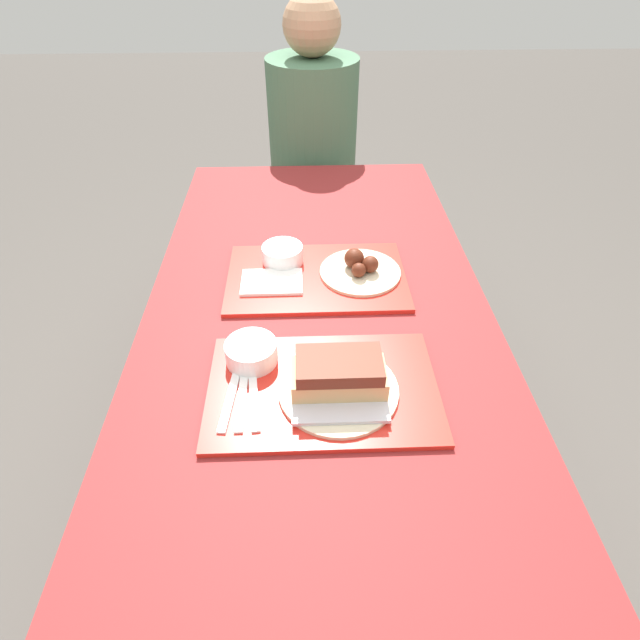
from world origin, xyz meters
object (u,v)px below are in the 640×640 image
(tray_near, at_px, (323,388))
(tray_far, at_px, (317,277))
(bowl_coleslaw_far, at_px, (283,253))
(wings_plate_far, at_px, (360,268))
(bowl_coleslaw_near, at_px, (251,351))
(brisket_sandwich_plate, at_px, (339,379))
(person_seated_across, at_px, (313,123))

(tray_near, relative_size, tray_far, 1.00)
(bowl_coleslaw_far, xyz_separation_m, wings_plate_far, (0.20, -0.06, -0.01))
(bowl_coleslaw_near, height_order, bowl_coleslaw_far, same)
(tray_far, xyz_separation_m, bowl_coleslaw_far, (-0.09, 0.06, 0.03))
(tray_far, height_order, bowl_coleslaw_far, bowl_coleslaw_far)
(brisket_sandwich_plate, xyz_separation_m, person_seated_across, (-0.01, 1.31, 0.03))
(tray_near, xyz_separation_m, bowl_coleslaw_near, (-0.14, 0.08, 0.03))
(tray_far, distance_m, wings_plate_far, 0.11)
(brisket_sandwich_plate, bearing_deg, bowl_coleslaw_far, 104.30)
(tray_near, xyz_separation_m, person_seated_across, (0.01, 1.29, 0.07))
(tray_near, height_order, tray_far, same)
(tray_near, height_order, wings_plate_far, wings_plate_far)
(tray_near, bearing_deg, bowl_coleslaw_far, 101.15)
(tray_near, height_order, person_seated_across, person_seated_across)
(bowl_coleslaw_near, bearing_deg, bowl_coleslaw_far, 81.14)
(tray_near, height_order, bowl_coleslaw_far, bowl_coleslaw_far)
(tray_far, bearing_deg, bowl_coleslaw_near, -115.69)
(tray_far, bearing_deg, brisket_sandwich_plate, -85.77)
(tray_near, relative_size, brisket_sandwich_plate, 1.93)
(wings_plate_far, height_order, person_seated_across, person_seated_across)
(tray_near, distance_m, bowl_coleslaw_far, 0.45)
(bowl_coleslaw_far, bearing_deg, person_seated_across, 83.23)
(tray_far, relative_size, brisket_sandwich_plate, 1.93)
(bowl_coleslaw_far, relative_size, wings_plate_far, 0.52)
(tray_far, height_order, wings_plate_far, wings_plate_far)
(tray_near, distance_m, wings_plate_far, 0.40)
(bowl_coleslaw_near, distance_m, brisket_sandwich_plate, 0.19)
(tray_far, height_order, brisket_sandwich_plate, brisket_sandwich_plate)
(brisket_sandwich_plate, height_order, bowl_coleslaw_far, brisket_sandwich_plate)
(brisket_sandwich_plate, bearing_deg, wings_plate_far, 78.44)
(bowl_coleslaw_near, bearing_deg, brisket_sandwich_plate, -27.56)
(brisket_sandwich_plate, relative_size, wings_plate_far, 1.14)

